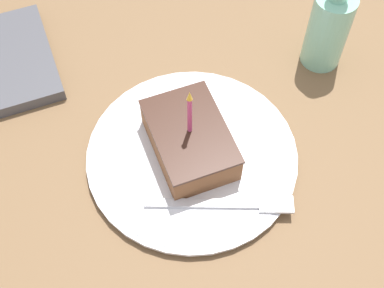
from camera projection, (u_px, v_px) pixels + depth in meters
The scene contains 5 objects.
ground_plane at pixel (203, 157), 0.77m from camera, with size 2.40×2.40×0.04m.
plate at pixel (192, 156), 0.74m from camera, with size 0.29×0.29×0.01m.
cake_slice at pixel (190, 140), 0.72m from camera, with size 0.10×0.14×0.13m.
fork at pixel (230, 204), 0.69m from camera, with size 0.19×0.09×0.00m.
bottle at pixel (329, 27), 0.79m from camera, with size 0.06×0.06×0.17m.
Camera 1 is at (0.15, 0.36, 0.65)m, focal length 50.00 mm.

